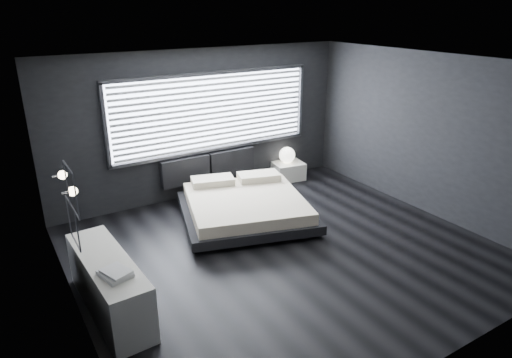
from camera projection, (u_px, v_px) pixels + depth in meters
room at (287, 165)px, 6.48m from camera, size 6.04×6.00×2.80m
window at (214, 112)px, 8.65m from camera, size 4.14×0.09×1.52m
headboard at (209, 166)px, 8.89m from camera, size 1.96×0.16×0.52m
sconce_near at (72, 191)px, 5.04m from camera, size 0.18×0.11×0.11m
sconce_far at (62, 175)px, 5.51m from camera, size 0.18×0.11×0.11m
wall_art_upper at (71, 190)px, 4.43m from camera, size 0.01×0.48×0.48m
wall_art_lower at (73, 223)px, 4.79m from camera, size 0.01×0.48×0.48m
bed at (245, 206)px, 7.92m from camera, size 2.64×2.58×0.56m
nightstand at (288, 171)px, 9.80m from camera, size 0.70×0.61×0.37m
orb_lamp at (287, 155)px, 9.68m from camera, size 0.34×0.34×0.34m
dresser at (109, 285)px, 5.51m from camera, size 0.60×1.83×0.72m
book_stack at (116, 273)px, 5.04m from camera, size 0.36×0.42×0.07m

